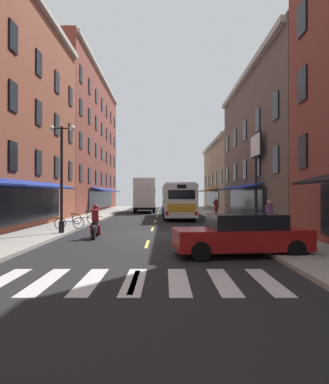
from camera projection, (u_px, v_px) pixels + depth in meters
name	position (u px, v px, depth m)	size (l,w,h in m)	color
ground_plane	(149.00, 236.00, 18.68)	(34.80, 80.00, 0.10)	black
lane_centre_dashes	(149.00, 235.00, 18.43)	(0.14, 73.90, 0.01)	#DBCC4C
crosswalk_near	(133.00, 281.00, 8.68)	(7.10, 2.80, 0.01)	silver
sidewalk_left	(38.00, 233.00, 18.65)	(3.00, 80.00, 0.14)	#A39E93
sidewalk_right	(259.00, 233.00, 18.70)	(3.00, 80.00, 0.14)	#A39E93
billboard_sign	(254.00, 157.00, 24.10)	(0.40, 2.50, 6.18)	black
transit_bus	(176.00, 200.00, 32.09)	(2.84, 11.36, 3.11)	silver
box_truck	(143.00, 195.00, 41.71)	(2.72, 7.92, 3.96)	black
sedan_near	(148.00, 204.00, 53.56)	(1.97, 4.46, 1.33)	silver
sedan_mid	(240.00, 235.00, 12.32)	(4.80, 2.39, 1.46)	maroon
motorcycle_rider	(94.00, 224.00, 17.27)	(0.62, 2.07, 1.66)	black
bicycle_near	(68.00, 223.00, 20.41)	(1.70, 0.48, 0.91)	black
bicycle_mid	(83.00, 219.00, 23.65)	(1.71, 0.48, 0.91)	black
pedestrian_near	(214.00, 206.00, 34.11)	(0.48, 0.51, 1.71)	maroon
pedestrian_mid	(268.00, 217.00, 17.02)	(0.36, 0.36, 1.74)	#4C4C51
street_lamp_twin	(60.00, 173.00, 18.35)	(1.42, 0.32, 5.64)	black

